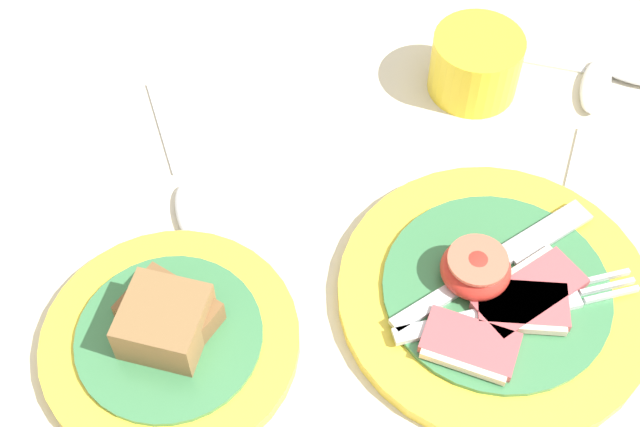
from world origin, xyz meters
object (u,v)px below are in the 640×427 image
object	(u,v)px
sugar_cup	(476,62)
teaspoon_near_cup	(590,108)
teaspoon_stray	(186,192)
teaspoon_by_saucer	(612,70)
bread_plate	(169,335)
breakfast_plate	(495,293)

from	to	relation	value
sugar_cup	teaspoon_near_cup	distance (m)	0.11
sugar_cup	teaspoon_near_cup	bearing A→B (deg)	-24.27
teaspoon_stray	sugar_cup	bearing A→B (deg)	98.31
teaspoon_by_saucer	teaspoon_near_cup	distance (m)	0.05
teaspoon_stray	bread_plate	bearing A→B (deg)	-17.73
teaspoon_near_cup	teaspoon_stray	xyz separation A→B (m)	(-0.35, -0.04, 0.00)
sugar_cup	teaspoon_by_saucer	bearing A→B (deg)	-0.90
teaspoon_by_saucer	teaspoon_stray	size ratio (longest dim) A/B	0.96
sugar_cup	teaspoon_stray	xyz separation A→B (m)	(-0.26, -0.09, -0.03)
bread_plate	sugar_cup	world-z (taller)	sugar_cup
teaspoon_near_cup	teaspoon_stray	bearing A→B (deg)	123.94
teaspoon_by_saucer	teaspoon_near_cup	xyz separation A→B (m)	(-0.03, -0.04, 0.00)
teaspoon_by_saucer	teaspoon_near_cup	size ratio (longest dim) A/B	1.03
teaspoon_by_saucer	sugar_cup	bearing A→B (deg)	-158.43
sugar_cup	teaspoon_stray	world-z (taller)	sugar_cup
sugar_cup	teaspoon_near_cup	size ratio (longest dim) A/B	0.43
sugar_cup	teaspoon_near_cup	world-z (taller)	sugar_cup
bread_plate	teaspoon_by_saucer	world-z (taller)	bread_plate
breakfast_plate	teaspoon_by_saucer	bearing A→B (deg)	52.64
teaspoon_by_saucer	teaspoon_stray	xyz separation A→B (m)	(-0.39, -0.08, 0.00)
breakfast_plate	bread_plate	size ratio (longest dim) A/B	1.26
teaspoon_near_cup	bread_plate	bearing A→B (deg)	142.43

